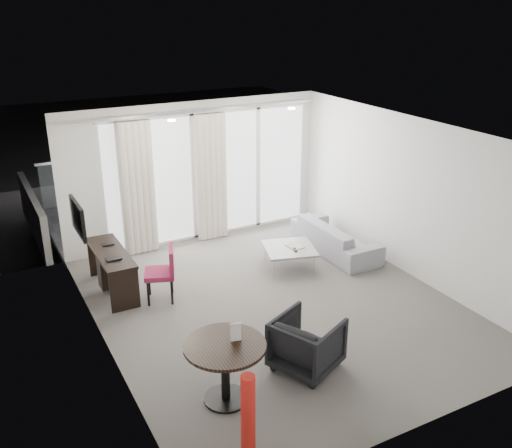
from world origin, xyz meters
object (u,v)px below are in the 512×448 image
desk_chair (159,274)px  coffee_table (289,257)px  rattan_chair_a (197,191)px  rattan_chair_b (245,182)px  round_table (225,372)px  desk (112,271)px  sofa (335,237)px  tub_armchair (307,344)px  red_lamp (248,426)px

desk_chair → coffee_table: (2.31, 0.03, -0.24)m
rattan_chair_a → rattan_chair_b: bearing=-11.8°
desk_chair → rattan_chair_b: bearing=67.6°
round_table → rattan_chair_b: (3.31, 6.02, 0.07)m
round_table → desk: bearing=97.8°
round_table → sofa: round_table is taller
round_table → rattan_chair_a: bearing=70.3°
sofa → desk: bearing=84.2°
coffee_table → sofa: (1.08, 0.18, 0.09)m
tub_armchair → rattan_chair_b: rattan_chair_b is taller
desk_chair → rattan_chair_a: (2.10, 3.60, -0.06)m
rattan_chair_a → rattan_chair_b: (1.09, -0.17, 0.08)m
desk_chair → rattan_chair_b: size_ratio=0.96×
sofa → rattan_chair_a: rattan_chair_a is taller
red_lamp → sofa: (3.77, 3.88, -0.28)m
red_lamp → coffee_table: 4.59m
round_table → coffee_table: (2.43, 2.62, -0.19)m
sofa → rattan_chair_b: bearing=3.5°
red_lamp → sofa: 5.42m
coffee_table → rattan_chair_b: size_ratio=0.93×
desk → round_table: 3.23m
desk_chair → tub_armchair: 2.70m
sofa → red_lamp: bearing=135.8°
round_table → tub_armchair: bearing=4.4°
round_table → rattan_chair_b: size_ratio=1.04×
desk → desk_chair: 0.83m
red_lamp → rattan_chair_b: (3.58, 7.10, -0.12)m
sofa → desk_chair: bearing=93.6°
desk_chair → round_table: (-0.12, -2.59, -0.06)m
desk → rattan_chair_b: rattan_chair_b is taller
desk → sofa: bearing=-5.8°
tub_armchair → coffee_table: (1.28, 2.54, -0.16)m
desk_chair → coffee_table: bearing=21.4°
desk → round_table: (0.44, -3.20, 0.03)m
tub_armchair → rattan_chair_a: 6.19m
red_lamp → rattan_chair_b: bearing=63.2°
round_table → sofa: (3.51, 2.80, -0.09)m
round_table → coffee_table: size_ratio=1.12×
coffee_table → rattan_chair_a: 3.57m
desk → sofa: desk is taller
desk → rattan_chair_b: bearing=36.9°
sofa → round_table: bearing=128.6°
red_lamp → tub_armchair: (1.41, 1.17, -0.22)m
desk_chair → coffee_table: 2.32m
sofa → rattan_chair_b: size_ratio=2.14×
desk_chair → sofa: 3.40m
desk → sofa: (3.95, -0.40, -0.06)m
rattan_chair_a → red_lamp: bearing=-112.0°
round_table → rattan_chair_a: 6.57m
round_table → rattan_chair_a: round_table is taller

